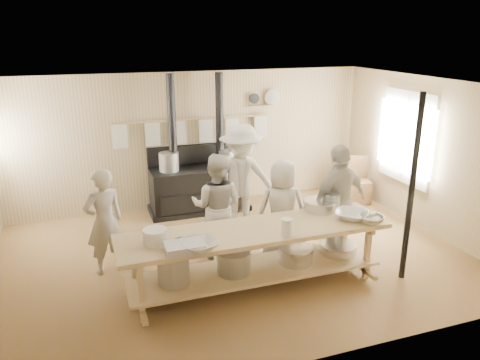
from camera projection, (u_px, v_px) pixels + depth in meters
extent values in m
plane|color=brown|center=(234.00, 257.00, 7.18)|extent=(7.00, 7.00, 0.00)
plane|color=tan|center=(192.00, 140.00, 9.02)|extent=(7.00, 0.00, 7.00)
plane|color=tan|center=(315.00, 250.00, 4.53)|extent=(7.00, 0.00, 7.00)
plane|color=tan|center=(430.00, 156.00, 7.87)|extent=(0.00, 5.00, 5.00)
plane|color=beige|center=(233.00, 86.00, 6.38)|extent=(7.00, 7.00, 0.00)
cube|color=beige|center=(407.00, 137.00, 8.34)|extent=(0.06, 1.35, 1.65)
plane|color=white|center=(405.00, 137.00, 8.33)|extent=(0.00, 1.50, 1.50)
cube|color=beige|center=(404.00, 138.00, 8.33)|extent=(0.02, 0.03, 1.50)
cube|color=black|center=(199.00, 189.00, 8.93)|extent=(1.80, 0.70, 0.85)
cube|color=black|center=(199.00, 207.00, 9.05)|extent=(1.90, 0.75, 0.10)
cube|color=black|center=(194.00, 154.00, 9.01)|extent=(1.80, 0.12, 0.35)
cylinder|color=black|center=(172.00, 123.00, 8.44)|extent=(0.15, 0.15, 1.75)
cylinder|color=black|center=(220.00, 120.00, 8.72)|extent=(0.15, 0.15, 1.75)
cylinder|color=#B2B2B7|center=(169.00, 162.00, 8.58)|extent=(0.36, 0.36, 0.34)
cylinder|color=gray|center=(227.00, 158.00, 8.88)|extent=(0.30, 0.30, 0.30)
cylinder|color=tan|center=(193.00, 119.00, 8.81)|extent=(3.00, 0.04, 0.04)
cube|color=beige|center=(121.00, 136.00, 8.45)|extent=(0.28, 0.01, 0.46)
cube|color=beige|center=(151.00, 134.00, 8.62)|extent=(0.28, 0.01, 0.46)
cube|color=beige|center=(179.00, 132.00, 8.79)|extent=(0.28, 0.01, 0.46)
cube|color=beige|center=(207.00, 130.00, 8.96)|extent=(0.28, 0.01, 0.46)
cube|color=beige|center=(234.00, 128.00, 9.13)|extent=(0.28, 0.01, 0.46)
cube|color=beige|center=(259.00, 126.00, 9.30)|extent=(0.28, 0.01, 0.46)
cube|color=tan|center=(262.00, 106.00, 9.21)|extent=(0.50, 0.14, 0.03)
cylinder|color=black|center=(254.00, 98.00, 9.13)|extent=(0.20, 0.04, 0.20)
cylinder|color=silver|center=(272.00, 98.00, 9.25)|extent=(0.32, 0.03, 0.32)
cube|color=tan|center=(255.00, 231.00, 6.12)|extent=(3.60, 0.90, 0.06)
cube|color=tan|center=(255.00, 270.00, 6.29)|extent=(3.40, 0.80, 0.04)
cube|color=tan|center=(255.00, 273.00, 6.31)|extent=(3.30, 0.06, 0.06)
cube|color=tan|center=(141.00, 290.00, 5.48)|extent=(0.07, 0.07, 0.85)
cube|color=tan|center=(134.00, 266.00, 6.02)|extent=(0.07, 0.07, 0.85)
cube|color=tan|center=(367.00, 251.00, 6.45)|extent=(0.07, 0.07, 0.85)
cube|color=tan|center=(344.00, 233.00, 6.99)|extent=(0.07, 0.07, 0.85)
cylinder|color=#B2B2B7|center=(173.00, 269.00, 5.88)|extent=(0.40, 0.40, 0.38)
cylinder|color=gray|center=(234.00, 262.00, 6.15)|extent=(0.44, 0.44, 0.30)
cylinder|color=silver|center=(295.00, 254.00, 6.44)|extent=(0.48, 0.48, 0.22)
cylinder|color=silver|center=(340.00, 250.00, 6.67)|extent=(0.52, 0.52, 0.14)
cylinder|color=black|center=(412.00, 190.00, 6.21)|extent=(0.08, 0.08, 2.60)
imported|color=beige|center=(104.00, 222.00, 6.54)|extent=(0.65, 0.54, 1.54)
imported|color=beige|center=(217.00, 206.00, 7.00)|extent=(0.99, 0.92, 1.63)
imported|color=beige|center=(282.00, 210.00, 6.98)|extent=(0.85, 0.66, 1.54)
imported|color=beige|center=(339.00, 202.00, 6.99)|extent=(1.10, 0.66, 1.76)
imported|color=beige|center=(241.00, 181.00, 7.73)|extent=(1.30, 0.85, 1.90)
cube|color=brown|center=(358.00, 191.00, 9.42)|extent=(0.53, 0.53, 0.46)
cube|color=brown|center=(357.00, 168.00, 9.47)|extent=(0.42, 0.16, 0.51)
imported|color=white|center=(200.00, 245.00, 5.53)|extent=(0.52, 0.52, 0.11)
imported|color=silver|center=(185.00, 245.00, 5.53)|extent=(0.42, 0.42, 0.10)
imported|color=white|center=(352.00, 215.00, 6.42)|extent=(0.63, 0.63, 0.11)
imported|color=silver|center=(372.00, 219.00, 6.28)|extent=(0.46, 0.46, 0.10)
cube|color=#B2B2B7|center=(185.00, 247.00, 5.48)|extent=(0.46, 0.31, 0.10)
cylinder|color=silver|center=(320.00, 205.00, 6.73)|extent=(0.54, 0.54, 0.15)
cylinder|color=gray|center=(331.00, 201.00, 6.78)|extent=(0.32, 0.32, 0.23)
cylinder|color=white|center=(155.00, 236.00, 5.67)|extent=(0.35, 0.35, 0.18)
cylinder|color=white|center=(287.00, 227.00, 5.87)|extent=(0.17, 0.17, 0.23)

